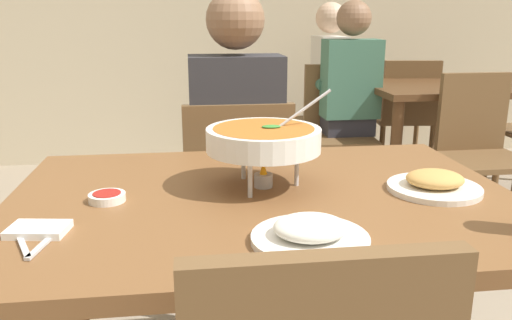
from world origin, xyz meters
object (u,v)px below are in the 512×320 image
chair_bg_corner (405,111)px  patron_bg_left (334,81)px  chair_bg_right (480,143)px  dining_table_main (263,234)px  rice_plate (310,233)px  diner_main (236,137)px  curry_bowl (264,140)px  chair_bg_left (343,112)px  chair_bg_middle (337,125)px  chair_diner_main (237,195)px  patron_bg_middle (349,89)px  appetizer_plate (434,184)px  dining_table_far (441,106)px  sauce_dish (107,197)px

chair_bg_corner → patron_bg_left: 0.61m
patron_bg_left → chair_bg_right: bearing=-62.8°
dining_table_main → rice_plate: bearing=-80.4°
diner_main → chair_bg_corner: (1.46, 1.71, -0.24)m
curry_bowl → chair_bg_left: curry_bowl is taller
chair_bg_right → chair_bg_middle: bearing=136.9°
chair_diner_main → patron_bg_left: size_ratio=0.69×
chair_bg_corner → patron_bg_middle: bearing=-143.7°
diner_main → appetizer_plate: size_ratio=5.46×
dining_table_main → appetizer_plate: 0.46m
chair_diner_main → patron_bg_middle: 1.58m
dining_table_main → chair_bg_left: 2.72m
curry_bowl → dining_table_far: bearing=52.6°
diner_main → patron_bg_middle: size_ratio=1.00×
rice_plate → patron_bg_middle: size_ratio=0.18×
dining_table_main → chair_bg_middle: chair_bg_middle is taller
dining_table_main → patron_bg_left: bearing=70.5°
appetizer_plate → sauce_dish: size_ratio=2.67×
curry_bowl → appetizer_plate: (0.44, -0.09, -0.11)m
chair_bg_right → patron_bg_middle: size_ratio=0.69×
chair_bg_left → patron_bg_left: size_ratio=0.69×
patron_bg_middle → chair_bg_corner: bearing=36.3°
chair_bg_left → patron_bg_left: (-0.08, 0.00, 0.24)m
chair_bg_left → patron_bg_left: patron_bg_left is taller
chair_diner_main → appetizer_plate: bearing=-60.2°
chair_diner_main → dining_table_far: bearing=40.0°
dining_table_main → chair_diner_main: chair_diner_main is taller
rice_plate → chair_bg_corner: size_ratio=0.27×
chair_bg_corner → chair_diner_main: bearing=-129.9°
chair_bg_middle → patron_bg_left: size_ratio=0.69×
rice_plate → chair_bg_middle: bearing=72.4°
chair_bg_left → chair_bg_right: same height
dining_table_main → diner_main: 0.78m
rice_plate → patron_bg_middle: bearing=70.9°
sauce_dish → chair_bg_corner: bearing=53.4°
sauce_dish → dining_table_far: (1.88, 2.00, -0.15)m
chair_bg_middle → patron_bg_middle: bearing=-9.0°
dining_table_far → appetizer_plate: bearing=-117.3°
chair_bg_middle → dining_table_main: bearing=-111.2°
chair_bg_corner → patron_bg_middle: (-0.60, -0.44, 0.24)m
chair_diner_main → chair_bg_corner: same height
chair_bg_left → diner_main: bearing=-119.1°
dining_table_main → sauce_dish: size_ratio=14.33×
appetizer_plate → dining_table_far: appetizer_plate is taller
chair_diner_main → rice_plate: size_ratio=3.75×
sauce_dish → dining_table_far: size_ratio=0.09×
chair_bg_right → dining_table_main: bearing=-135.3°
rice_plate → chair_bg_corner: 3.14m
patron_bg_left → dining_table_main: bearing=-109.5°
chair_diner_main → chair_bg_left: same height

